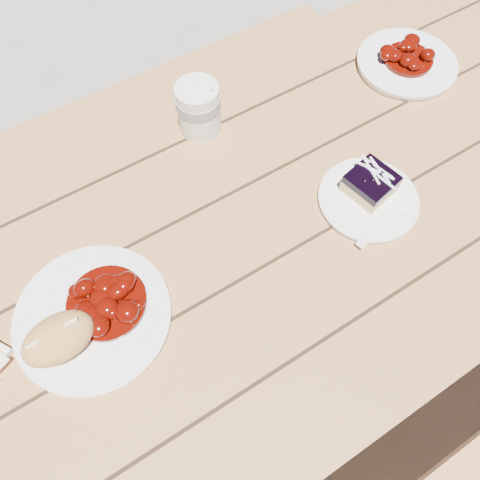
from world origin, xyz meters
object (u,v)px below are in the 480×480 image
main_plate (93,317)px  blueberry_cake (371,183)px  second_plate (406,64)px  coffee_cup (199,109)px  dessert_plate (368,200)px  picnic_table (179,304)px  bread_roll (58,338)px

main_plate → blueberry_cake: (0.54, -0.04, 0.02)m
second_plate → coffee_cup: bearing=169.2°
dessert_plate → blueberry_cake: blueberry_cake is taller
picnic_table → bread_roll: bread_roll is taller
blueberry_cake → dessert_plate: bearing=-135.0°
picnic_table → second_plate: size_ratio=9.36×
picnic_table → dessert_plate: dessert_plate is taller
bread_roll → coffee_cup: bearing=35.0°
dessert_plate → second_plate: bearing=37.9°
main_plate → blueberry_cake: bearing=-4.7°
bread_roll → blueberry_cake: size_ratio=1.24×
picnic_table → coffee_cup: coffee_cup is taller
dessert_plate → second_plate: second_plate is taller
dessert_plate → second_plate: size_ratio=0.85×
coffee_cup → main_plate: bearing=-143.1°
picnic_table → second_plate: bearing=13.3°
picnic_table → dessert_plate: 0.42m
coffee_cup → second_plate: size_ratio=0.50×
blueberry_cake → second_plate: bearing=25.6°
dessert_plate → second_plate: 0.38m
blueberry_cake → coffee_cup: coffee_cup is taller
dessert_plate → blueberry_cake: size_ratio=1.97×
coffee_cup → second_plate: 0.49m
picnic_table → coffee_cup: bearing=50.5°
bread_roll → second_plate: bearing=12.4°
main_plate → coffee_cup: bearing=36.9°
main_plate → second_plate: same height
dessert_plate → coffee_cup: size_ratio=1.71×
coffee_cup → blueberry_cake: bearing=-59.0°
coffee_cup → bread_roll: bearing=-145.0°
dessert_plate → blueberry_cake: 0.03m
coffee_cup → second_plate: (0.47, -0.09, -0.04)m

